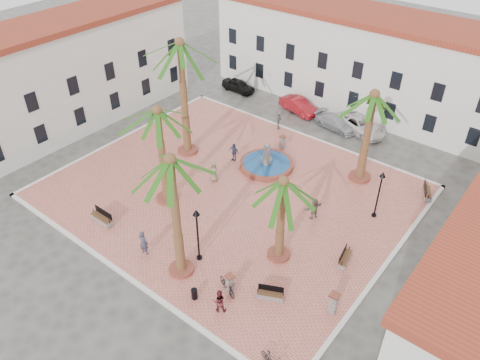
# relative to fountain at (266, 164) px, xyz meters

# --- Properties ---
(ground) EXTENTS (120.00, 120.00, 0.00)m
(ground) POSITION_rel_fountain_xyz_m (-0.32, -4.44, -0.47)
(ground) COLOR #56544F
(ground) RESTS_ON ground
(plaza) EXTENTS (26.00, 22.00, 0.15)m
(plaza) POSITION_rel_fountain_xyz_m (-0.32, -4.44, -0.39)
(plaza) COLOR #D97261
(plaza) RESTS_ON ground
(kerb_n) EXTENTS (26.30, 0.30, 0.16)m
(kerb_n) POSITION_rel_fountain_xyz_m (-0.32, 6.56, -0.39)
(kerb_n) COLOR silver
(kerb_n) RESTS_ON ground
(kerb_s) EXTENTS (26.30, 0.30, 0.16)m
(kerb_s) POSITION_rel_fountain_xyz_m (-0.32, -15.44, -0.39)
(kerb_s) COLOR silver
(kerb_s) RESTS_ON ground
(kerb_e) EXTENTS (0.30, 22.30, 0.16)m
(kerb_e) POSITION_rel_fountain_xyz_m (12.68, -4.44, -0.39)
(kerb_e) COLOR silver
(kerb_e) RESTS_ON ground
(kerb_w) EXTENTS (0.30, 22.30, 0.16)m
(kerb_w) POSITION_rel_fountain_xyz_m (-13.32, -4.44, -0.39)
(kerb_w) COLOR silver
(kerb_w) RESTS_ON ground
(building_north) EXTENTS (30.40, 7.40, 9.50)m
(building_north) POSITION_rel_fountain_xyz_m (-0.32, 15.56, 4.30)
(building_north) COLOR white
(building_north) RESTS_ON ground
(building_west) EXTENTS (6.40, 24.40, 10.00)m
(building_west) POSITION_rel_fountain_xyz_m (-19.32, -4.44, 4.55)
(building_west) COLOR white
(building_west) RESTS_ON ground
(fountain) EXTENTS (4.53, 4.53, 2.34)m
(fountain) POSITION_rel_fountain_xyz_m (0.00, 0.00, 0.00)
(fountain) COLOR brown
(fountain) RESTS_ON plaza
(palm_nw) EXTENTS (5.72, 5.72, 10.26)m
(palm_nw) POSITION_rel_fountain_xyz_m (-6.86, -2.36, 8.53)
(palm_nw) COLOR brown
(palm_nw) RESTS_ON plaza
(palm_sw) EXTENTS (5.33, 5.33, 7.99)m
(palm_sw) POSITION_rel_fountain_xyz_m (-3.42, -8.30, 6.43)
(palm_sw) COLOR brown
(palm_sw) RESTS_ON plaza
(palm_s) EXTENTS (5.23, 5.23, 8.93)m
(palm_s) POSITION_rel_fountain_xyz_m (2.62, -12.93, 7.34)
(palm_s) COLOR brown
(palm_s) RESTS_ON plaza
(palm_e) EXTENTS (4.97, 4.97, 6.47)m
(palm_e) POSITION_rel_fountain_xyz_m (6.75, -7.96, 5.03)
(palm_e) COLOR brown
(palm_e) RESTS_ON plaza
(palm_ne) EXTENTS (5.74, 5.74, 7.88)m
(palm_ne) POSITION_rel_fountain_xyz_m (6.90, 3.42, 6.24)
(palm_ne) COLOR brown
(palm_ne) RESTS_ON plaza
(bench_s) EXTENTS (1.93, 0.59, 1.02)m
(bench_s) POSITION_rel_fountain_xyz_m (-5.14, -13.10, -0.03)
(bench_s) COLOR gray
(bench_s) RESTS_ON plaza
(bench_se) EXTENTS (1.70, 1.18, 0.87)m
(bench_se) POSITION_rel_fountain_xyz_m (8.38, -11.20, -0.07)
(bench_se) COLOR gray
(bench_se) RESTS_ON plaza
(bench_e) EXTENTS (0.82, 1.75, 0.89)m
(bench_e) POSITION_rel_fountain_xyz_m (10.46, -5.73, -0.07)
(bench_e) COLOR gray
(bench_e) RESTS_ON plaza
(bench_ne) EXTENTS (1.25, 1.87, 0.95)m
(bench_ne) POSITION_rel_fountain_xyz_m (12.06, 4.47, -0.05)
(bench_ne) COLOR gray
(bench_ne) RESTS_ON plaza
(lamppost_s) EXTENTS (0.46, 0.46, 4.19)m
(lamppost_s) POSITION_rel_fountain_xyz_m (2.81, -11.44, 2.52)
(lamppost_s) COLOR black
(lamppost_s) RESTS_ON plaza
(lamppost_e) EXTENTS (0.43, 0.43, 3.94)m
(lamppost_e) POSITION_rel_fountain_xyz_m (9.94, -0.26, 2.35)
(lamppost_e) COLOR black
(lamppost_e) RESTS_ON plaza
(bollard_se) EXTENTS (0.59, 0.59, 1.37)m
(bollard_se) POSITION_rel_fountain_xyz_m (6.16, -12.33, 0.39)
(bollard_se) COLOR gray
(bollard_se) RESTS_ON plaza
(bollard_n) EXTENTS (0.54, 0.54, 1.32)m
(bollard_n) POSITION_rel_fountain_xyz_m (-0.57, 3.18, 0.37)
(bollard_n) COLOR gray
(bollard_n) RESTS_ON plaza
(bollard_e) EXTENTS (0.57, 0.57, 1.52)m
(bollard_e) POSITION_rel_fountain_xyz_m (11.82, -9.80, 0.47)
(bollard_e) COLOR gray
(bollard_e) RESTS_ON plaza
(litter_bin) EXTENTS (0.38, 0.38, 0.75)m
(litter_bin) POSITION_rel_fountain_xyz_m (4.82, -14.05, 0.05)
(litter_bin) COLOR black
(litter_bin) RESTS_ON plaza
(cyclist_a) EXTENTS (0.75, 0.54, 1.92)m
(cyclist_a) POSITION_rel_fountain_xyz_m (-0.38, -13.33, 0.64)
(cyclist_a) COLOR #36374D
(cyclist_a) RESTS_ON plaza
(bicycle_a) EXTENTS (1.94, 1.30, 0.97)m
(bicycle_a) POSITION_rel_fountain_xyz_m (6.01, -12.39, 0.16)
(bicycle_a) COLOR black
(bicycle_a) RESTS_ON plaza
(cyclist_b) EXTENTS (1.01, 0.98, 1.64)m
(cyclist_b) POSITION_rel_fountain_xyz_m (6.57, -13.80, 0.50)
(cyclist_b) COLOR #581D23
(cyclist_b) RESTS_ON plaza
(bicycle_b) EXTENTS (1.68, 0.73, 0.97)m
(bicycle_b) POSITION_rel_fountain_xyz_m (11.07, -14.84, 0.17)
(bicycle_b) COLOR black
(bicycle_b) RESTS_ON plaza
(pedestrian_fountain_a) EXTENTS (1.04, 0.97, 1.79)m
(pedestrian_fountain_a) POSITION_rel_fountain_xyz_m (-2.16, -4.24, 0.58)
(pedestrian_fountain_a) COLOR #867457
(pedestrian_fountain_a) RESTS_ON plaza
(pedestrian_fountain_b) EXTENTS (0.99, 0.45, 1.65)m
(pedestrian_fountain_b) POSITION_rel_fountain_xyz_m (-2.80, -0.89, 0.51)
(pedestrian_fountain_b) COLOR navy
(pedestrian_fountain_b) RESTS_ON plaza
(pedestrian_north) EXTENTS (1.09, 1.43, 1.95)m
(pedestrian_north) POSITION_rel_fountain_xyz_m (-2.84, 5.96, 0.66)
(pedestrian_north) COLOR #444448
(pedestrian_north) RESTS_ON plaza
(pedestrian_east) EXTENTS (1.03, 1.64, 1.69)m
(pedestrian_east) POSITION_rel_fountain_xyz_m (6.53, -3.18, 0.53)
(pedestrian_east) COLOR #726858
(pedestrian_east) RESTS_ON plaza
(car_black) EXTENTS (3.92, 1.64, 1.33)m
(car_black) POSITION_rel_fountain_xyz_m (-11.23, 10.27, 0.20)
(car_black) COLOR black
(car_black) RESTS_ON ground
(car_red) EXTENTS (4.62, 2.52, 1.44)m
(car_red) POSITION_rel_fountain_xyz_m (-3.38, 10.22, 0.25)
(car_red) COLOR maroon
(car_red) RESTS_ON ground
(car_silver) EXTENTS (4.58, 2.42, 1.26)m
(car_silver) POSITION_rel_fountain_xyz_m (1.26, 9.58, 0.16)
(car_silver) COLOR #B4B5BD
(car_silver) RESTS_ON ground
(car_white) EXTENTS (5.82, 4.16, 1.47)m
(car_white) POSITION_rel_fountain_xyz_m (3.38, 10.52, 0.27)
(car_white) COLOR silver
(car_white) RESTS_ON ground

